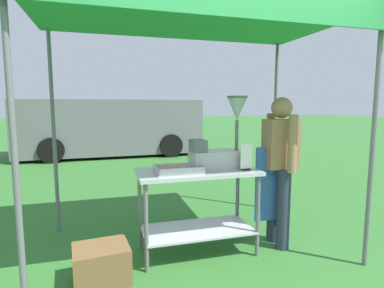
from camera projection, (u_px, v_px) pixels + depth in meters
ground_plane at (144, 165)px, 7.94m from camera, size 70.00×70.00×0.00m
stall_canopy at (195, 23)px, 3.04m from camera, size 3.13×1.90×2.43m
donut_cart at (197, 193)px, 3.15m from camera, size 1.22×0.59×0.87m
donut_tray at (178, 171)px, 2.99m from camera, size 0.45×0.28×0.07m
donut_fryer at (220, 145)px, 3.24m from camera, size 0.61×0.28×0.75m
menu_sign at (246, 159)px, 3.11m from camera, size 0.13×0.05×0.27m
vendor at (279, 164)px, 3.30m from camera, size 0.45×0.53×1.61m
supply_crate at (101, 264)px, 2.67m from camera, size 0.50×0.43×0.32m
van_grey at (112, 127)px, 9.52m from camera, size 5.33×2.21×1.69m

